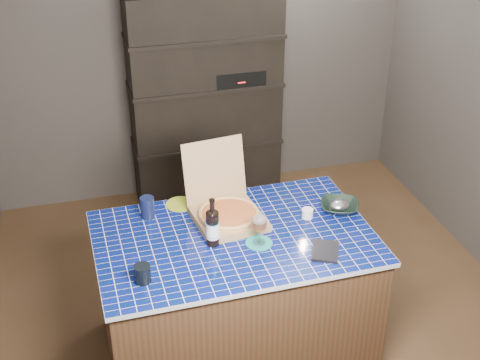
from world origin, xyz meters
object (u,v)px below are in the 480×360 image
object	(u,v)px
wine_glass	(259,224)
bowl	(339,207)
kitchen_island	(235,295)
mead_bottle	(213,227)
pizza_box	(227,211)
dvd_case	(325,251)

from	to	relation	value
wine_glass	bowl	bearing A→B (deg)	19.73
kitchen_island	bowl	world-z (taller)	bowl
mead_bottle	bowl	distance (m)	0.84
wine_glass	bowl	distance (m)	0.61
pizza_box	wine_glass	xyz separation A→B (m)	(0.11, -0.28, 0.07)
pizza_box	wine_glass	world-z (taller)	pizza_box
pizza_box	mead_bottle	bearing A→B (deg)	-129.35
pizza_box	mead_bottle	size ratio (longest dim) A/B	1.75
pizza_box	wine_glass	bearing A→B (deg)	-75.75
kitchen_island	pizza_box	distance (m)	0.52
mead_bottle	dvd_case	bearing A→B (deg)	-22.58
kitchen_island	pizza_box	bearing A→B (deg)	87.87
dvd_case	wine_glass	bearing A→B (deg)	176.06
kitchen_island	mead_bottle	size ratio (longest dim) A/B	5.44
dvd_case	bowl	distance (m)	0.45
wine_glass	bowl	size ratio (longest dim) A/B	0.84
pizza_box	bowl	distance (m)	0.69
wine_glass	dvd_case	size ratio (longest dim) A/B	0.94
pizza_box	dvd_case	bearing A→B (deg)	-53.38
pizza_box	mead_bottle	world-z (taller)	pizza_box
bowl	mead_bottle	bearing A→B (deg)	-170.36
dvd_case	bowl	bearing A→B (deg)	81.57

